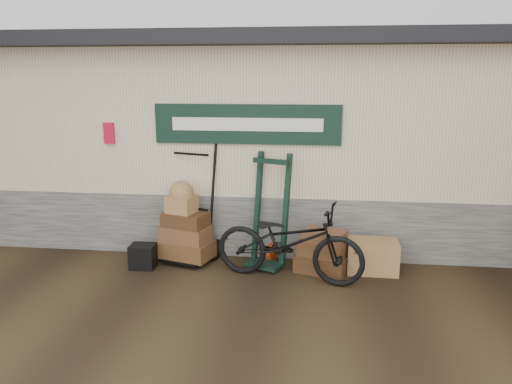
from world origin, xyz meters
The scene contains 8 objects.
ground centered at (0.00, 0.00, 0.00)m, with size 80.00×80.00×0.00m, color black.
station_building centered at (-0.01, 2.74, 1.61)m, with size 14.40×4.10×3.20m.
porter_trolley centered at (-1.08, 0.85, 0.88)m, with size 0.88×0.66×1.76m, color black, non-canonical shape.
green_barrow centered at (0.05, 0.72, 0.79)m, with size 0.57×0.48×1.58m, color black, non-canonical shape.
suitcase_stack centered at (0.78, 0.54, 0.30)m, with size 0.68×0.43×0.60m, color #3C2513, non-canonical shape.
wicker_hamper centered at (1.46, 0.63, 0.22)m, with size 0.67×0.44×0.44m, color olive.
black_trunk centered at (-1.68, 0.38, 0.17)m, with size 0.33×0.29×0.33m, color black.
bicycle centered at (0.35, 0.23, 0.57)m, with size 1.97×0.69×1.14m, color black.
Camera 1 is at (0.66, -5.90, 2.61)m, focal length 35.00 mm.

